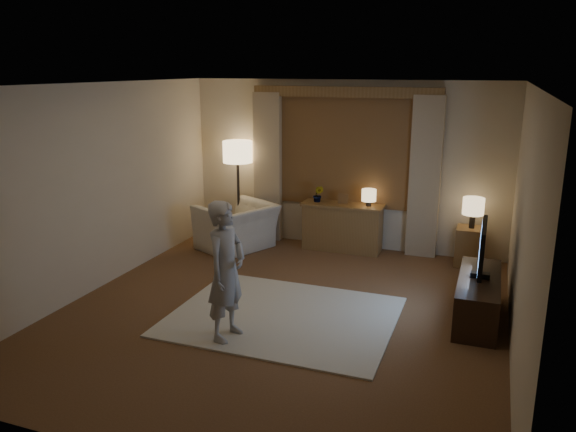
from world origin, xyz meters
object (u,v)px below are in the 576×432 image
at_px(side_table, 470,247).
at_px(tv_stand, 478,298).
at_px(person, 226,271).
at_px(armchair, 237,227).
at_px(sideboard, 342,228).

distance_m(side_table, tv_stand, 1.85).
height_order(side_table, person, person).
bearing_deg(armchair, sideboard, 133.65).
relative_size(sideboard, person, 0.81).
relative_size(sideboard, side_table, 2.14).
bearing_deg(tv_stand, person, -149.97).
bearing_deg(tv_stand, sideboard, 137.88).
height_order(armchair, side_table, armchair).
distance_m(sideboard, side_table, 1.91).
bearing_deg(sideboard, side_table, -1.50).
height_order(sideboard, side_table, sideboard).
relative_size(tv_stand, person, 0.95).
bearing_deg(side_table, sideboard, 178.50).
xyz_separation_m(sideboard, armchair, (-1.57, -0.51, 0.00)).
relative_size(sideboard, tv_stand, 0.86).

